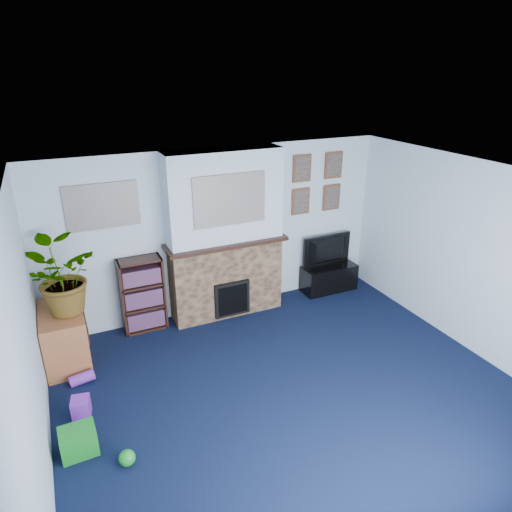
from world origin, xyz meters
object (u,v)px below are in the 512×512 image
tv_stand (329,277)px  sideboard (65,336)px  bookshelf (143,296)px  television (330,251)px

tv_stand → sideboard: bearing=-176.0°
tv_stand → sideboard: 4.02m
bookshelf → television: bearing=-1.1°
tv_stand → television: size_ratio=1.04×
bookshelf → tv_stand: bearing=-1.5°
bookshelf → sideboard: (-1.04, -0.36, -0.15)m
television → bookshelf: 2.97m
television → sideboard: size_ratio=0.96×
television → sideboard: 4.03m
television → tv_stand: bearing=88.4°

